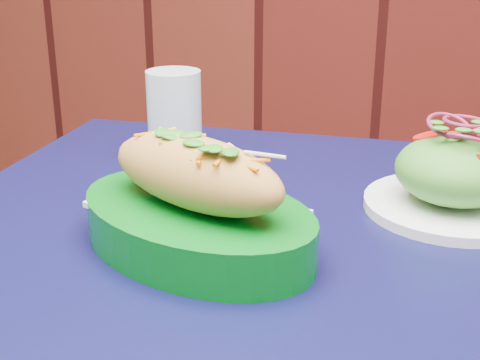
% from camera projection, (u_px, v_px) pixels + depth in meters
% --- Properties ---
extents(cafe_table, '(0.85, 0.85, 0.75)m').
position_uv_depth(cafe_table, '(269.00, 312.00, 0.74)').
color(cafe_table, black).
rests_on(cafe_table, ground).
extents(banh_mi_basket, '(0.32, 0.27, 0.13)m').
position_uv_depth(banh_mi_basket, '(196.00, 205.00, 0.67)').
color(banh_mi_basket, '#026212').
rests_on(banh_mi_basket, cafe_table).
extents(salad_plate, '(0.20, 0.20, 0.11)m').
position_uv_depth(salad_plate, '(455.00, 177.00, 0.77)').
color(salad_plate, white).
rests_on(salad_plate, cafe_table).
extents(water_glass, '(0.08, 0.08, 0.12)m').
position_uv_depth(water_glass, '(174.00, 115.00, 0.94)').
color(water_glass, silver).
rests_on(water_glass, cafe_table).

